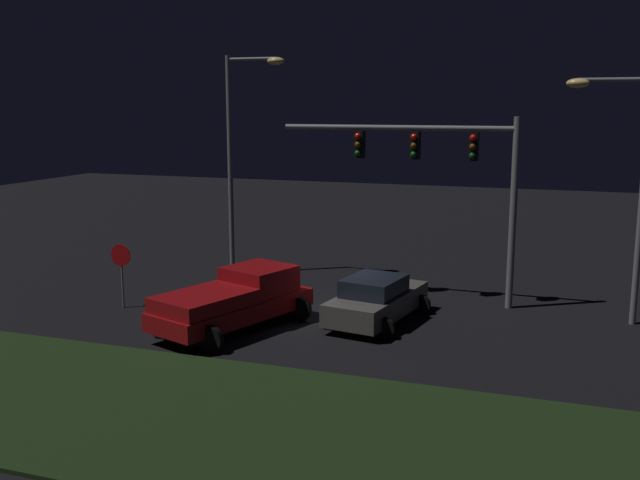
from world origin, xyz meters
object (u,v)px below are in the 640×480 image
at_px(car_sedan, 376,300).
at_px(street_lamp_left, 240,141).
at_px(pickup_truck, 237,297).
at_px(traffic_signal_gantry, 442,164).
at_px(street_lamp_right, 626,169).
at_px(stop_sign, 121,263).

xyz_separation_m(car_sedan, street_lamp_left, (-6.95, 4.70, 4.73)).
relative_size(pickup_truck, street_lamp_left, 0.65).
distance_m(car_sedan, traffic_signal_gantry, 5.38).
xyz_separation_m(car_sedan, street_lamp_right, (7.26, 2.49, 4.19)).
height_order(car_sedan, stop_sign, stop_sign).
bearing_deg(traffic_signal_gantry, street_lamp_left, 169.19).
xyz_separation_m(car_sedan, stop_sign, (-8.65, -1.27, 0.82)).
height_order(street_lamp_left, stop_sign, street_lamp_left).
bearing_deg(street_lamp_left, street_lamp_right, -8.83).
bearing_deg(street_lamp_left, pickup_truck, -65.99).
distance_m(car_sedan, street_lamp_left, 9.63).
bearing_deg(street_lamp_right, car_sedan, -161.08).
xyz_separation_m(pickup_truck, street_lamp_left, (-3.02, 6.79, 4.47)).
xyz_separation_m(car_sedan, traffic_signal_gantry, (1.44, 3.09, 4.16)).
relative_size(street_lamp_left, stop_sign, 3.94).
bearing_deg(stop_sign, street_lamp_right, 13.30).
xyz_separation_m(pickup_truck, traffic_signal_gantry, (5.36, 5.19, 3.90)).
height_order(pickup_truck, street_lamp_left, street_lamp_left).
bearing_deg(street_lamp_left, car_sedan, -34.06).
relative_size(pickup_truck, traffic_signal_gantry, 0.69).
height_order(traffic_signal_gantry, stop_sign, traffic_signal_gantry).
bearing_deg(car_sedan, pickup_truck, 127.80).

